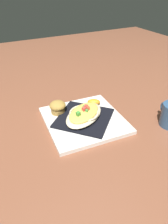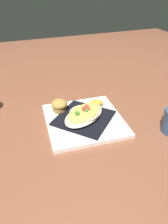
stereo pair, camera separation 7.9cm
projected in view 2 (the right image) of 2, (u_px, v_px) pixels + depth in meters
name	position (u px, v px, depth m)	size (l,w,h in m)	color
ground_plane	(84.00, 122.00, 0.81)	(2.60, 2.60, 0.00)	brown
square_plate	(84.00, 120.00, 0.81)	(0.29, 0.29, 0.02)	white
folded_napkin	(84.00, 118.00, 0.80)	(0.19, 0.20, 0.01)	black
gratin_dish	(84.00, 114.00, 0.79)	(0.22, 0.20, 0.04)	beige
muffin	(59.00, 105.00, 0.84)	(0.06, 0.06, 0.05)	olive
orange_garnish	(96.00, 103.00, 0.88)	(0.07, 0.06, 0.02)	#571C5A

